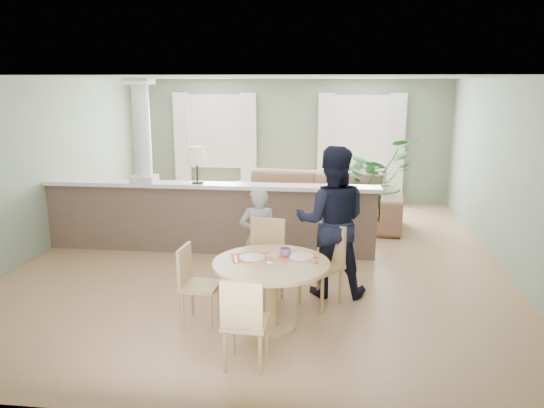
# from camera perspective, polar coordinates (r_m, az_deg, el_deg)

# --- Properties ---
(ground) EXTENTS (8.00, 8.00, 0.00)m
(ground) POSITION_cam_1_polar(r_m,az_deg,el_deg) (8.18, -0.94, -5.83)
(ground) COLOR tan
(ground) RESTS_ON ground
(room_shell) EXTENTS (7.02, 8.02, 2.71)m
(room_shell) POSITION_cam_1_polar(r_m,az_deg,el_deg) (8.40, -0.61, 7.36)
(room_shell) COLOR gray
(room_shell) RESTS_ON ground
(pony_wall) EXTENTS (5.32, 0.38, 2.70)m
(pony_wall) POSITION_cam_1_polar(r_m,az_deg,el_deg) (8.35, -7.49, -0.48)
(pony_wall) COLOR brown
(pony_wall) RESTS_ON ground
(sofa) EXTENTS (3.41, 1.61, 0.96)m
(sofa) POSITION_cam_1_polar(r_m,az_deg,el_deg) (9.92, 4.29, 0.44)
(sofa) COLOR brown
(sofa) RESTS_ON ground
(houseplant) EXTENTS (1.93, 1.96, 1.64)m
(houseplant) POSITION_cam_1_polar(r_m,az_deg,el_deg) (10.16, 10.98, 2.48)
(houseplant) COLOR #285D25
(houseplant) RESTS_ON ground
(dining_table) EXTENTS (1.26, 1.26, 0.86)m
(dining_table) POSITION_cam_1_polar(r_m,az_deg,el_deg) (5.77, -0.03, -7.70)
(dining_table) COLOR tan
(dining_table) RESTS_ON ground
(chair_far_boy) EXTENTS (0.54, 0.54, 1.02)m
(chair_far_boy) POSITION_cam_1_polar(r_m,az_deg,el_deg) (6.50, -0.79, -5.70)
(chair_far_boy) COLOR tan
(chair_far_boy) RESTS_ON ground
(chair_far_man) EXTENTS (0.61, 0.61, 0.97)m
(chair_far_man) POSITION_cam_1_polar(r_m,az_deg,el_deg) (6.48, 5.69, -6.06)
(chair_far_man) COLOR tan
(chair_far_man) RESTS_ON ground
(chair_near) EXTENTS (0.43, 0.43, 0.91)m
(chair_near) POSITION_cam_1_polar(r_m,az_deg,el_deg) (5.03, -3.00, -12.27)
(chair_near) COLOR tan
(chair_near) RESTS_ON ground
(chair_side) EXTENTS (0.43, 0.43, 0.88)m
(chair_side) POSITION_cam_1_polar(r_m,az_deg,el_deg) (6.02, -8.35, -8.17)
(chair_side) COLOR tan
(chair_side) RESTS_ON ground
(child_person) EXTENTS (0.53, 0.38, 1.35)m
(child_person) POSITION_cam_1_polar(r_m,az_deg,el_deg) (6.85, -1.45, -3.71)
(child_person) COLOR gray
(child_person) RESTS_ON ground
(man_person) EXTENTS (0.93, 0.72, 1.90)m
(man_person) POSITION_cam_1_polar(r_m,az_deg,el_deg) (6.64, 6.42, -1.89)
(man_person) COLOR black
(man_person) RESTS_ON ground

